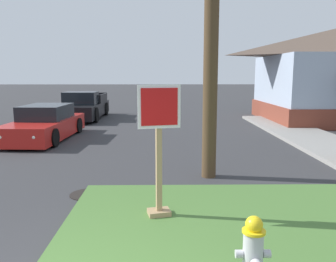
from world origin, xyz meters
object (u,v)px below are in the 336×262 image
at_px(stop_sign, 159,155).
at_px(manhole_cover, 88,194).
at_px(pickup_truck_black, 84,107).
at_px(fire_hydrant, 253,254).
at_px(parked_sedan_red, 45,124).

distance_m(stop_sign, manhole_cover, 2.19).
bearing_deg(stop_sign, pickup_truck_black, 107.46).
xyz_separation_m(fire_hydrant, manhole_cover, (-2.48, 3.21, -0.45)).
relative_size(stop_sign, parked_sedan_red, 0.47).
bearing_deg(parked_sedan_red, manhole_cover, -65.18).
bearing_deg(parked_sedan_red, fire_hydrant, -60.35).
distance_m(fire_hydrant, manhole_cover, 4.08).
distance_m(fire_hydrant, pickup_truck_black, 16.09).
height_order(stop_sign, parked_sedan_red, stop_sign).
bearing_deg(fire_hydrant, manhole_cover, 127.73).
xyz_separation_m(stop_sign, parked_sedan_red, (-4.30, 7.39, -0.56)).
distance_m(stop_sign, parked_sedan_red, 8.56).
bearing_deg(manhole_cover, parked_sedan_red, 114.82).
height_order(fire_hydrant, stop_sign, stop_sign).
bearing_deg(fire_hydrant, parked_sedan_red, 119.65).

